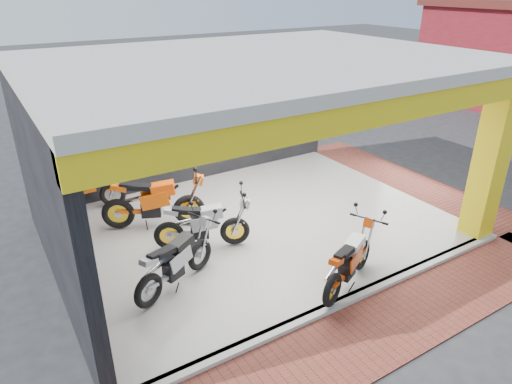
% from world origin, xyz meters
% --- Properties ---
extents(ground, '(80.00, 80.00, 0.00)m').
position_xyz_m(ground, '(0.00, 0.00, 0.00)').
color(ground, '#2D2D30').
rests_on(ground, ground).
extents(showroom_floor, '(8.00, 6.00, 0.10)m').
position_xyz_m(showroom_floor, '(0.00, 2.00, 0.05)').
color(showroom_floor, beige).
rests_on(showroom_floor, ground).
extents(showroom_ceiling, '(8.40, 6.40, 0.20)m').
position_xyz_m(showroom_ceiling, '(0.00, 2.00, 3.60)').
color(showroom_ceiling, beige).
rests_on(showroom_ceiling, corner_column).
extents(back_wall, '(8.20, 0.20, 3.50)m').
position_xyz_m(back_wall, '(0.00, 5.10, 1.75)').
color(back_wall, black).
rests_on(back_wall, ground).
extents(left_wall, '(0.20, 6.20, 3.50)m').
position_xyz_m(left_wall, '(-4.10, 2.00, 1.75)').
color(left_wall, black).
rests_on(left_wall, ground).
extents(corner_column, '(0.50, 0.50, 3.50)m').
position_xyz_m(corner_column, '(3.75, -0.75, 1.75)').
color(corner_column, yellow).
rests_on(corner_column, ground).
extents(header_beam_front, '(8.40, 0.30, 0.40)m').
position_xyz_m(header_beam_front, '(0.00, -1.00, 3.30)').
color(header_beam_front, yellow).
rests_on(header_beam_front, corner_column).
extents(header_beam_right, '(0.30, 6.40, 0.40)m').
position_xyz_m(header_beam_right, '(4.00, 2.00, 3.30)').
color(header_beam_right, yellow).
rests_on(header_beam_right, corner_column).
extents(floor_kerb, '(8.00, 0.20, 0.10)m').
position_xyz_m(floor_kerb, '(0.00, -1.02, 0.05)').
color(floor_kerb, beige).
rests_on(floor_kerb, ground).
extents(paver_front, '(9.00, 1.40, 0.03)m').
position_xyz_m(paver_front, '(0.00, -1.80, 0.01)').
color(paver_front, brown).
rests_on(paver_front, ground).
extents(paver_right, '(1.40, 7.00, 0.03)m').
position_xyz_m(paver_right, '(4.80, 2.00, 0.01)').
color(paver_right, brown).
rests_on(paver_right, ground).
extents(moto_hero, '(2.06, 1.45, 1.19)m').
position_xyz_m(moto_hero, '(0.68, -0.50, 0.69)').
color(moto_hero, '#DC4209').
rests_on(moto_hero, showroom_floor).
extents(moto_row_a, '(2.14, 1.49, 1.23)m').
position_xyz_m(moto_row_a, '(-0.87, 1.48, 0.71)').
color(moto_row_a, '#A1A3A8').
rests_on(moto_row_a, showroom_floor).
extents(moto_row_b, '(2.11, 1.49, 1.21)m').
position_xyz_m(moto_row_b, '(-1.85, 1.07, 0.70)').
color(moto_row_b, '#A1A4A9').
rests_on(moto_row_b, showroom_floor).
extents(moto_row_c, '(2.46, 1.74, 1.41)m').
position_xyz_m(moto_row_c, '(-1.30, 2.74, 0.81)').
color(moto_row_c, '#F45A0A').
rests_on(moto_row_c, showroom_floor).
extents(moto_row_d, '(2.14, 1.37, 1.23)m').
position_xyz_m(moto_row_d, '(-2.46, 4.50, 0.71)').
color(moto_row_d, '#DE5309').
rests_on(moto_row_d, showroom_floor).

